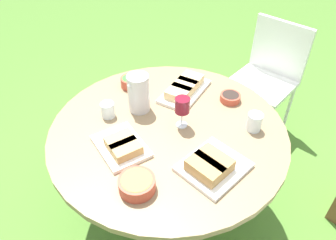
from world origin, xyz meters
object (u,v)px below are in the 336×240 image
Objects in this scene: dining_table at (168,144)px; water_pitcher at (139,93)px; wine_glass at (182,106)px; chair_near_right at (269,72)px.

dining_table is 5.71× the size of water_pitcher.
wine_glass is at bearing 102.98° from water_pitcher.
water_pitcher is (1.15, -0.19, 0.30)m from chair_near_right.
dining_table is 1.41× the size of chair_near_right.
chair_near_right is 5.03× the size of wine_glass.
dining_table is 7.08× the size of wine_glass.
water_pitcher is at bearing -92.21° from dining_table.
water_pitcher reaches higher than dining_table.
water_pitcher is at bearing -9.17° from chair_near_right.
dining_table is 0.32m from water_pitcher.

